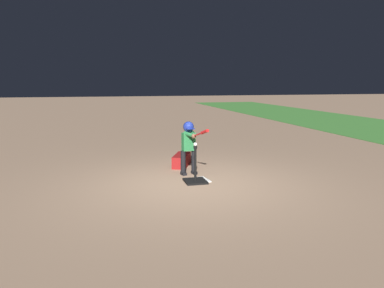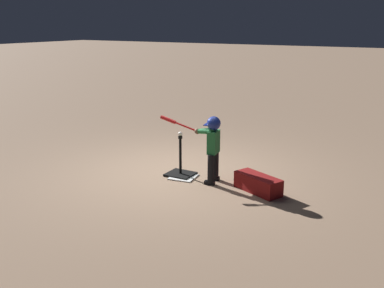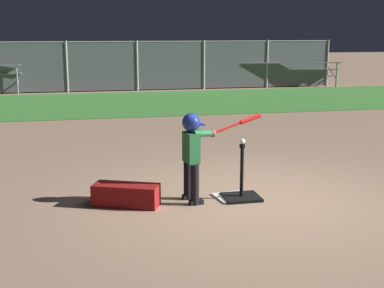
% 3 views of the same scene
% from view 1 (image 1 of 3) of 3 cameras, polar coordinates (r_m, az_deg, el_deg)
% --- Properties ---
extents(ground_plane, '(90.00, 90.00, 0.00)m').
position_cam_1_polar(ground_plane, '(7.51, -0.03, -6.22)').
color(ground_plane, '#93755B').
extents(home_plate, '(0.50, 0.50, 0.02)m').
position_cam_1_polar(home_plate, '(7.82, 0.85, -5.52)').
color(home_plate, white).
rests_on(home_plate, ground_plane).
extents(batting_tee, '(0.48, 0.43, 0.75)m').
position_cam_1_polar(batting_tee, '(7.68, 0.50, -5.16)').
color(batting_tee, black).
rests_on(batting_tee, ground_plane).
extents(batter_child, '(1.11, 0.38, 1.18)m').
position_cam_1_polar(batter_child, '(8.16, -0.43, 0.44)').
color(batter_child, black).
rests_on(batter_child, ground_plane).
extents(baseball, '(0.07, 0.07, 0.07)m').
position_cam_1_polar(baseball, '(7.53, 0.51, -0.05)').
color(baseball, white).
rests_on(baseball, batting_tee).
extents(equipment_bag, '(0.90, 0.62, 0.28)m').
position_cam_1_polar(equipment_bag, '(9.13, -1.60, -2.48)').
color(equipment_bag, maroon).
rests_on(equipment_bag, ground_plane).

